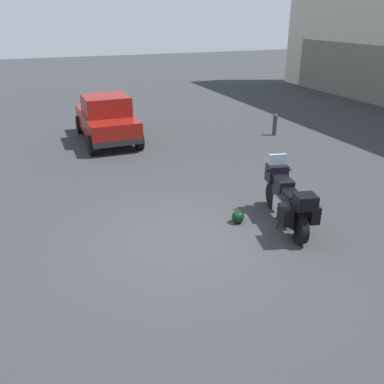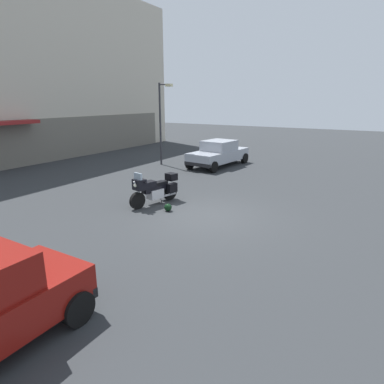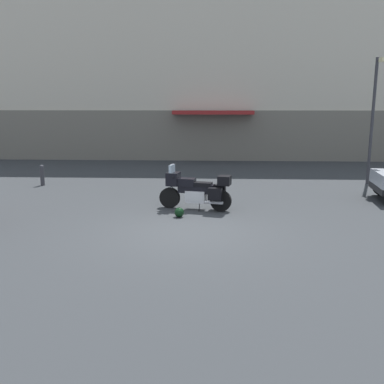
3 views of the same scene
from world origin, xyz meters
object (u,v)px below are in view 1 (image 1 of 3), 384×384
object	(u,v)px
motorcycle	(287,199)
bollard_curbside	(275,124)
helmet	(238,217)
car_hatchback_near	(106,119)

from	to	relation	value
motorcycle	bollard_curbside	size ratio (longest dim) A/B	2.71
motorcycle	helmet	size ratio (longest dim) A/B	7.97
helmet	bollard_curbside	world-z (taller)	bollard_curbside
helmet	car_hatchback_near	xyz separation A→B (m)	(-7.38, -1.41, 0.67)
bollard_curbside	helmet	bearing A→B (deg)	-38.47
bollard_curbside	car_hatchback_near	bearing A→B (deg)	-105.04
helmet	bollard_curbside	size ratio (longest dim) A/B	0.34
motorcycle	bollard_curbside	bearing A→B (deg)	-17.29
helmet	car_hatchback_near	size ratio (longest dim) A/B	0.07
motorcycle	car_hatchback_near	distance (m)	8.17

